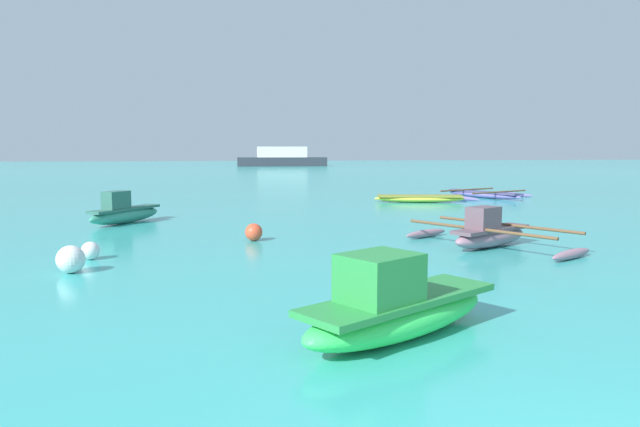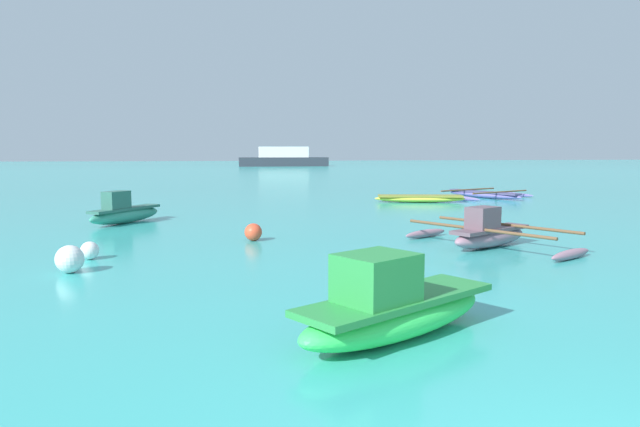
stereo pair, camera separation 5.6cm
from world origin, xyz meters
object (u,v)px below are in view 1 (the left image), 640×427
Objects in this scene: moored_boat_4 at (483,194)px; distant_ferry at (282,158)px; moored_boat_3 at (124,212)px; moored_boat_2 at (490,234)px; mooring_buoy_0 at (254,232)px; moored_boat_1 at (419,198)px; moored_boat_0 at (397,307)px; mooring_buoy_1 at (90,251)px; mooring_buoy_2 at (71,259)px.

moored_boat_4 is 0.38× the size of distant_ferry.
moored_boat_2 is at bearing -89.86° from moored_boat_3.
distant_ferry is (-3.96, 54.67, 0.93)m from moored_boat_4.
mooring_buoy_0 is 0.03× the size of distant_ferry.
moored_boat_3 is at bearing -90.08° from moored_boat_4.
moored_boat_1 is 9.18× the size of mooring_buoy_0.
moored_boat_3 is 16.38m from moored_boat_4.
moored_boat_0 is 12.61m from moored_boat_3.
moored_boat_4 is (14.85, 6.91, -0.18)m from moored_boat_3.
moored_boat_3 is 5.90m from mooring_buoy_1.
mooring_buoy_0 is at bearing -96.24° from distant_ferry.
moored_boat_1 is at bearing 37.91° from moored_boat_0.
moored_boat_0 reaches higher than moored_boat_1.
moored_boat_3 reaches higher than moored_boat_4.
mooring_buoy_0 is at bearing -117.37° from moored_boat_1.
mooring_buoy_0 is (-7.48, -9.31, 0.04)m from moored_boat_1.
moored_boat_0 is at bearing -98.73° from moored_boat_1.
mooring_buoy_1 reaches higher than moored_boat_1.
mooring_buoy_1 is (-8.64, -0.06, -0.13)m from moored_boat_2.
moored_boat_0 is 6.98m from moored_boat_2.
moored_boat_1 is 0.32× the size of distant_ferry.
distant_ferry is (10.89, 61.58, 0.75)m from moored_boat_3.
mooring_buoy_1 is (-3.38, -1.87, -0.03)m from mooring_buoy_0.
mooring_buoy_2 is at bearing -71.00° from moored_boat_4.
moored_boat_1 is 56.30m from distant_ferry.
mooring_buoy_2 is at bearing -92.24° from mooring_buoy_1.
mooring_buoy_0 is (3.71, -4.02, -0.14)m from moored_boat_3.
moored_boat_0 reaches higher than mooring_buoy_1.
mooring_buoy_1 is (-10.86, -11.18, 0.01)m from moored_boat_1.
moored_boat_3 is at bearing 92.26° from mooring_buoy_2.
moored_boat_1 is at bearing 51.23° from mooring_buoy_0.
moored_boat_2 is 1.58× the size of moored_boat_3.
moored_boat_2 is at bearing 23.49° from moored_boat_0.
distant_ferry is at bearing 83.76° from mooring_buoy_0.
moored_boat_2 is 0.90× the size of moored_boat_4.
mooring_buoy_2 is at bearing -137.42° from mooring_buoy_0.
moored_boat_1 is at bearing 48.81° from mooring_buoy_2.
moored_boat_2 is 5.56m from mooring_buoy_0.
moored_boat_3 is 5.27× the size of mooring_buoy_2.
moored_boat_0 is 7.67m from mooring_buoy_0.
mooring_buoy_0 reaches higher than mooring_buoy_1.
mooring_buoy_2 is at bearing 158.53° from moored_boat_2.
mooring_buoy_0 is 3.86m from mooring_buoy_1.
moored_boat_2 reaches higher than mooring_buoy_2.
distant_ferry is (1.92, 67.41, 0.79)m from moored_boat_2.
moored_boat_4 is 19.35m from mooring_buoy_1.
mooring_buoy_2 is at bearing -119.80° from moored_boat_1.
moored_boat_2 is 8.64m from mooring_buoy_1.
mooring_buoy_0 is 4.66m from mooring_buoy_2.
mooring_buoy_1 is at bearing -73.63° from moored_boat_4.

